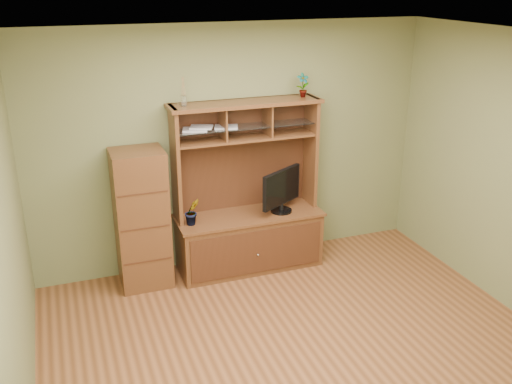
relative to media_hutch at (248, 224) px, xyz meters
name	(u,v)px	position (x,y,z in m)	size (l,w,h in m)	color
room	(309,213)	(-0.08, -1.73, 0.83)	(4.54, 4.04, 2.74)	brown
media_hutch	(248,224)	(0.00, 0.00, 0.00)	(1.66, 0.61, 1.90)	#472914
monitor	(282,190)	(0.36, -0.08, 0.39)	(0.56, 0.36, 0.49)	black
orchid_plant	(192,212)	(-0.66, -0.08, 0.27)	(0.16, 0.13, 0.29)	#375F20
top_plant	(303,85)	(0.66, 0.08, 1.51)	(0.14, 0.09, 0.26)	#396E26
reed_diffuser	(184,95)	(-0.66, 0.08, 1.49)	(0.06, 0.06, 0.30)	silver
magazines	(207,128)	(-0.42, 0.08, 1.13)	(0.63, 0.25, 0.04)	#BABBC0
side_cabinet	(142,219)	(-1.18, 0.01, 0.23)	(0.53, 0.49, 1.50)	#472914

